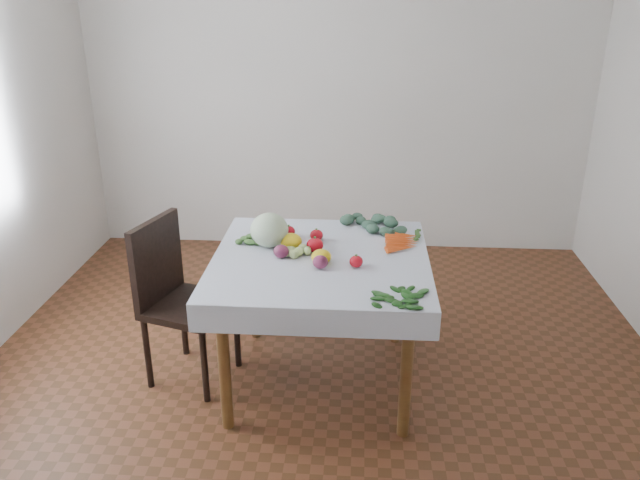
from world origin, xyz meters
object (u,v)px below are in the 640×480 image
Objects in this scene: chair at (175,290)px; carrot_bunch at (402,241)px; table at (321,275)px; cabbage at (269,230)px; heirloom_back at (291,241)px.

carrot_bunch is at bearing 9.33° from chair.
table is at bearing -154.14° from carrot_bunch.
chair is at bearing 179.37° from table.
cabbage is (-0.29, 0.13, 0.20)m from table.
heirloom_back is 0.61m from carrot_bunch.
chair reaches higher than carrot_bunch.
heirloom_back is at bearing -170.25° from carrot_bunch.
carrot_bunch is (0.44, 0.21, 0.12)m from table.
chair is at bearing -171.07° from heirloom_back.
table is at bearing -0.63° from chair.
table is 4.84× the size of cabbage.
table is at bearing -24.68° from cabbage.
table is 0.50m from carrot_bunch.
chair is 7.76× the size of heirloom_back.
heirloom_back is at bearing -11.35° from cabbage.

